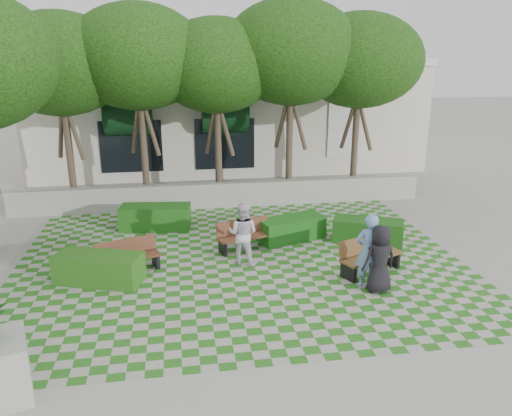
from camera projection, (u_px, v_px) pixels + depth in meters
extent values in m
plane|color=gray|center=(246.00, 279.00, 12.65)|extent=(90.00, 90.00, 0.00)
plane|color=#2B721E|center=(241.00, 263.00, 13.59)|extent=(12.00, 12.00, 0.00)
cube|color=#9E9B93|center=(285.00, 403.00, 8.23)|extent=(16.00, 2.00, 0.01)
cube|color=#9E9B93|center=(223.00, 195.00, 18.34)|extent=(15.00, 0.36, 0.90)
cube|color=brown|center=(371.00, 256.00, 12.91)|extent=(1.85, 1.24, 0.06)
cube|color=brown|center=(365.00, 244.00, 13.03)|extent=(1.68, 0.85, 0.45)
cube|color=black|center=(348.00, 272.00, 12.56)|extent=(0.30, 0.49, 0.44)
cube|color=black|center=(392.00, 258.00, 13.40)|extent=(0.30, 0.49, 0.44)
cube|color=#572F1D|center=(246.00, 237.00, 14.37)|extent=(1.72, 0.98, 0.05)
cube|color=#572F1D|center=(242.00, 226.00, 14.49)|extent=(1.60, 0.61, 0.41)
cube|color=black|center=(223.00, 248.00, 14.12)|extent=(0.23, 0.46, 0.40)
cube|color=black|center=(268.00, 239.00, 14.74)|extent=(0.23, 0.46, 0.40)
cube|color=#4F2C1B|center=(129.00, 258.00, 12.94)|extent=(1.68, 1.02, 0.05)
cube|color=#4F2C1B|center=(126.00, 246.00, 13.05)|extent=(1.55, 0.66, 0.40)
cube|color=black|center=(101.00, 271.00, 12.67)|extent=(0.24, 0.45, 0.39)
cube|color=black|center=(156.00, 260.00, 13.33)|extent=(0.24, 0.45, 0.39)
cube|color=#164612|center=(368.00, 231.00, 14.97)|extent=(2.20, 1.58, 0.71)
cube|color=#154E14|center=(291.00, 229.00, 15.17)|extent=(2.18, 1.41, 0.71)
cube|color=#194F15|center=(156.00, 217.00, 16.10)|extent=(2.30, 1.16, 0.77)
cube|color=#215216|center=(99.00, 268.00, 12.39)|extent=(2.28, 1.49, 0.74)
imported|color=#6F97CC|center=(368.00, 251.00, 12.02)|extent=(0.68, 0.45, 1.86)
imported|color=black|center=(380.00, 259.00, 11.79)|extent=(0.88, 0.63, 1.66)
imported|color=silver|center=(243.00, 233.00, 13.35)|extent=(1.04, 0.95, 1.72)
cylinder|color=#47382B|center=(70.00, 155.00, 18.41)|extent=(0.26, 0.26, 3.64)
ellipsoid|color=#1E4C11|center=(59.00, 64.00, 17.42)|extent=(4.80, 4.80, 3.60)
cylinder|color=#47382B|center=(144.00, 151.00, 18.79)|extent=(0.26, 0.26, 3.81)
ellipsoid|color=#1E4C11|center=(138.00, 57.00, 17.76)|extent=(5.00, 5.00, 3.75)
cylinder|color=#47382B|center=(218.00, 151.00, 19.25)|extent=(0.26, 0.26, 3.58)
ellipsoid|color=#1E4C11|center=(216.00, 65.00, 18.27)|extent=(4.60, 4.60, 3.45)
cylinder|color=#47382B|center=(289.00, 145.00, 19.62)|extent=(0.26, 0.26, 3.92)
ellipsoid|color=#1E4C11|center=(291.00, 52.00, 18.55)|extent=(5.20, 5.20, 3.90)
cylinder|color=#47382B|center=(355.00, 146.00, 20.06)|extent=(0.26, 0.26, 3.70)
ellipsoid|color=#1E4C11|center=(360.00, 60.00, 19.05)|extent=(4.80, 4.80, 3.60)
cube|color=beige|center=(226.00, 112.00, 25.39)|extent=(18.00, 8.00, 5.00)
cube|color=white|center=(235.00, 63.00, 20.86)|extent=(18.00, 0.30, 0.30)
cube|color=black|center=(346.00, 127.00, 22.45)|extent=(1.40, 0.10, 2.40)
cylinder|color=black|center=(129.00, 113.00, 20.78)|extent=(3.00, 1.80, 1.80)
cube|color=black|center=(131.00, 147.00, 21.21)|extent=(2.60, 0.08, 2.20)
cylinder|color=black|center=(224.00, 112.00, 21.38)|extent=(3.00, 1.80, 1.80)
cube|color=black|center=(225.00, 144.00, 21.81)|extent=(2.60, 0.08, 2.20)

